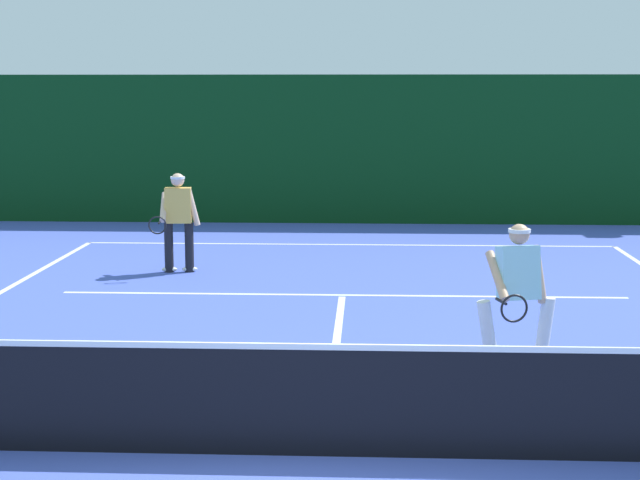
{
  "coord_description": "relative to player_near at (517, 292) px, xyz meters",
  "views": [
    {
      "loc": [
        0.37,
        -7.97,
        3.07
      ],
      "look_at": [
        -0.28,
        5.4,
        1.0
      ],
      "focal_mm": 55.98,
      "sensor_mm": 36.0,
      "label": 1
    }
  ],
  "objects": [
    {
      "name": "court_line_service",
      "position": [
        -1.97,
        3.99,
        -0.9
      ],
      "size": [
        8.39,
        0.1,
        0.01
      ],
      "primitive_type": "cube",
      "color": "white",
      "rests_on": "ground_plane"
    },
    {
      "name": "court_line_centre",
      "position": [
        -1.97,
        0.68,
        -0.9
      ],
      "size": [
        0.1,
        6.4,
        0.01
      ],
      "primitive_type": "cube",
      "color": "white",
      "rests_on": "ground_plane"
    },
    {
      "name": "court_line_baseline_far",
      "position": [
        -1.97,
        8.76,
        -0.9
      ],
      "size": [
        10.29,
        0.1,
        0.01
      ],
      "primitive_type": "cube",
      "color": "white",
      "rests_on": "ground_plane"
    },
    {
      "name": "player_near",
      "position": [
        0.0,
        0.0,
        0.0
      ],
      "size": [
        0.91,
        0.9,
        1.64
      ],
      "rotation": [
        0.0,
        0.0,
        3.4
      ],
      "color": "silver",
      "rests_on": "ground_plane"
    },
    {
      "name": "tennis_net",
      "position": [
        -1.97,
        -2.52,
        -0.4
      ],
      "size": [
        11.27,
        0.09,
        1.1
      ],
      "color": "#1E4723",
      "rests_on": "ground_plane"
    },
    {
      "name": "player_far",
      "position": [
        -4.74,
        5.73,
        0.01
      ],
      "size": [
        0.73,
        0.91,
        1.65
      ],
      "rotation": [
        0.0,
        0.0,
        3.25
      ],
      "color": "black",
      "rests_on": "ground_plane"
    },
    {
      "name": "back_fence_windscreen",
      "position": [
        -1.97,
        11.89,
        0.77
      ],
      "size": [
        23.07,
        0.12,
        3.33
      ],
      "primitive_type": "cube",
      "color": "#0A3413",
      "rests_on": "ground_plane"
    },
    {
      "name": "ground_plane",
      "position": [
        -1.97,
        -2.52,
        -0.9
      ],
      "size": [
        80.0,
        80.0,
        0.0
      ],
      "primitive_type": "plane",
      "color": "#455AC1"
    }
  ]
}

